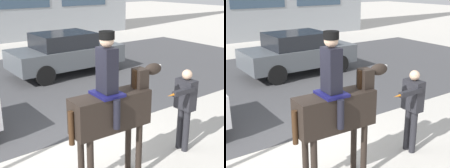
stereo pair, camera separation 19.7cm
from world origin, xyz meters
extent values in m
plane|color=beige|center=(0.00, 0.00, 0.00)|extent=(80.00, 80.00, 0.00)
cube|color=#444447|center=(0.00, 4.75, 0.00)|extent=(23.58, 8.50, 0.01)
cube|color=black|center=(-0.06, -1.23, 1.31)|extent=(1.38, 0.50, 0.60)
cylinder|color=black|center=(0.43, -1.10, 0.51)|extent=(0.11, 0.11, 1.01)
cylinder|color=black|center=(0.42, -1.41, 0.51)|extent=(0.11, 0.11, 1.01)
cylinder|color=black|center=(-0.54, -1.06, 0.51)|extent=(0.11, 0.11, 1.01)
cylinder|color=black|center=(-0.56, -1.36, 0.51)|extent=(0.11, 0.11, 1.01)
cube|color=black|center=(0.53, -1.26, 1.67)|extent=(0.21, 0.25, 0.54)
cube|color=#382314|center=(0.42, -1.25, 1.69)|extent=(0.04, 0.08, 0.48)
ellipsoid|color=black|center=(0.82, -1.27, 1.89)|extent=(0.35, 0.21, 0.20)
cube|color=silver|center=(0.92, -1.28, 1.91)|extent=(0.12, 0.06, 0.08)
cylinder|color=#382314|center=(-0.78, -1.20, 1.21)|extent=(0.09, 0.09, 0.55)
cube|color=#14144C|center=(-0.13, -1.23, 1.63)|extent=(0.43, 0.50, 0.05)
cube|color=black|center=(-0.13, -1.23, 2.02)|extent=(0.23, 0.33, 0.71)
sphere|color=#D1A889|center=(-0.13, -1.23, 2.48)|extent=(0.22, 0.22, 0.22)
cylinder|color=black|center=(-0.13, -1.23, 2.56)|extent=(0.24, 0.24, 0.12)
cylinder|color=black|center=(-0.12, -0.96, 1.37)|extent=(0.11, 0.11, 0.48)
cylinder|color=black|center=(-0.14, -1.50, 1.37)|extent=(0.11, 0.11, 0.48)
cylinder|color=#232328|center=(1.77, -1.32, 0.45)|extent=(0.13, 0.13, 0.90)
cylinder|color=#232328|center=(1.77, -1.16, 0.45)|extent=(0.13, 0.13, 0.90)
cube|color=#232328|center=(1.77, -1.24, 1.21)|extent=(0.22, 0.40, 0.61)
sphere|color=#D1A889|center=(1.77, -1.24, 1.62)|extent=(0.20, 0.20, 0.20)
cube|color=#232328|center=(1.49, -1.42, 1.38)|extent=(0.55, 0.09, 0.09)
cone|color=orange|center=(1.15, -1.42, 1.38)|extent=(0.18, 0.05, 0.04)
cube|color=#51565B|center=(2.67, 5.24, 0.69)|extent=(4.19, 1.86, 0.68)
cube|color=black|center=(2.57, 5.24, 1.29)|extent=(2.09, 1.63, 0.54)
cylinder|color=black|center=(3.97, 4.38, 0.35)|extent=(0.70, 0.22, 0.70)
cylinder|color=black|center=(3.97, 6.09, 0.35)|extent=(0.70, 0.22, 0.70)
cylinder|color=black|center=(1.37, 4.38, 0.35)|extent=(0.70, 0.22, 0.70)
cylinder|color=black|center=(1.37, 6.09, 0.35)|extent=(0.70, 0.22, 0.70)
camera|label=1|loc=(-2.86, -4.98, 3.30)|focal=50.00mm
camera|label=2|loc=(-2.70, -5.10, 3.30)|focal=50.00mm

